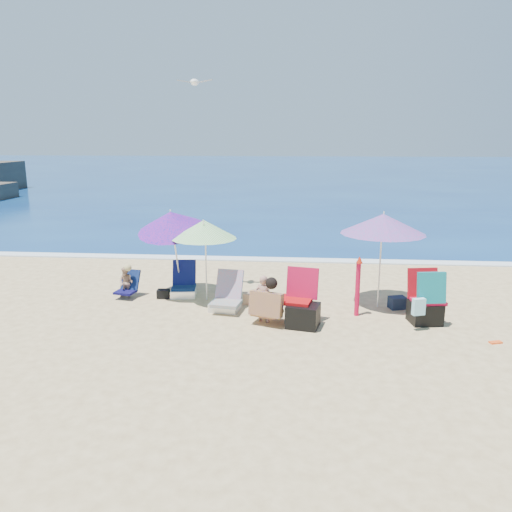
# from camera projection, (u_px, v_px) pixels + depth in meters

# --- Properties ---
(ground) EXTENTS (120.00, 120.00, 0.00)m
(ground) POSITION_uv_depth(u_px,v_px,m) (267.00, 321.00, 10.12)
(ground) COLOR #D8BC84
(ground) RESTS_ON ground
(sea) EXTENTS (120.00, 80.00, 0.12)m
(sea) POSITION_uv_depth(u_px,v_px,m) (294.00, 171.00, 53.75)
(sea) COLOR navy
(sea) RESTS_ON ground
(foam) EXTENTS (120.00, 0.50, 0.04)m
(foam) POSITION_uv_depth(u_px,v_px,m) (278.00, 260.00, 15.06)
(foam) COLOR white
(foam) RESTS_ON ground
(umbrella_turquoise) EXTENTS (2.31, 2.31, 2.05)m
(umbrella_turquoise) POSITION_uv_depth(u_px,v_px,m) (383.00, 224.00, 10.66)
(umbrella_turquoise) COLOR silver
(umbrella_turquoise) RESTS_ON ground
(umbrella_striped) EXTENTS (1.83, 1.83, 1.89)m
(umbrella_striped) POSITION_uv_depth(u_px,v_px,m) (204.00, 229.00, 10.91)
(umbrella_striped) COLOR silver
(umbrella_striped) RESTS_ON ground
(umbrella_blue) EXTENTS (1.79, 1.85, 2.15)m
(umbrella_blue) POSITION_uv_depth(u_px,v_px,m) (171.00, 221.00, 11.29)
(umbrella_blue) COLOR silver
(umbrella_blue) RESTS_ON ground
(furled_umbrella) EXTENTS (0.15, 0.16, 1.27)m
(furled_umbrella) POSITION_uv_depth(u_px,v_px,m) (358.00, 283.00, 10.27)
(furled_umbrella) COLOR red
(furled_umbrella) RESTS_ON ground
(chair_navy) EXTENTS (0.64, 0.78, 0.77)m
(chair_navy) POSITION_uv_depth(u_px,v_px,m) (184.00, 287.00, 11.73)
(chair_navy) COLOR #0B1F41
(chair_navy) RESTS_ON ground
(chair_rainbow) EXTENTS (0.72, 0.88, 0.82)m
(chair_rainbow) POSITION_uv_depth(u_px,v_px,m) (226.00, 300.00, 10.73)
(chair_rainbow) COLOR #D4714B
(chair_rainbow) RESTS_ON ground
(camp_chair_left) EXTENTS (0.87, 0.84, 1.10)m
(camp_chair_left) POSITION_uv_depth(u_px,v_px,m) (302.00, 309.00, 9.83)
(camp_chair_left) COLOR #A40B0E
(camp_chair_left) RESTS_ON ground
(camp_chair_right) EXTENTS (0.74, 0.93, 1.11)m
(camp_chair_right) POSITION_uv_depth(u_px,v_px,m) (426.00, 304.00, 9.91)
(camp_chair_right) COLOR #BD0D31
(camp_chair_right) RESTS_ON ground
(person_center) EXTENTS (0.70, 0.76, 0.97)m
(person_center) POSITION_uv_depth(u_px,v_px,m) (265.00, 301.00, 9.89)
(person_center) COLOR #AA7766
(person_center) RESTS_ON ground
(person_left) EXTENTS (0.54, 0.61, 0.79)m
(person_left) POSITION_uv_depth(u_px,v_px,m) (127.00, 282.00, 11.54)
(person_left) COLOR tan
(person_left) RESTS_ON ground
(bag_black_a) EXTENTS (0.28, 0.21, 0.20)m
(bag_black_a) POSITION_uv_depth(u_px,v_px,m) (163.00, 294.00, 11.54)
(bag_black_a) COLOR black
(bag_black_a) RESTS_ON ground
(bag_tan) EXTENTS (0.30, 0.22, 0.24)m
(bag_tan) POSITION_uv_depth(u_px,v_px,m) (249.00, 298.00, 11.16)
(bag_tan) COLOR tan
(bag_tan) RESTS_ON ground
(bag_navy_b) EXTENTS (0.40, 0.34, 0.26)m
(bag_navy_b) POSITION_uv_depth(u_px,v_px,m) (397.00, 303.00, 10.84)
(bag_navy_b) COLOR #161F32
(bag_navy_b) RESTS_ON ground
(bag_black_b) EXTENTS (0.26, 0.22, 0.17)m
(bag_black_b) POSITION_uv_depth(u_px,v_px,m) (294.00, 319.00, 10.02)
(bag_black_b) COLOR black
(bag_black_b) RESTS_ON ground
(orange_item) EXTENTS (0.24, 0.16, 0.03)m
(orange_item) POSITION_uv_depth(u_px,v_px,m) (496.00, 342.00, 9.03)
(orange_item) COLOR #FF541A
(orange_item) RESTS_ON ground
(seagull) EXTENTS (0.80, 0.36, 0.14)m
(seagull) POSITION_uv_depth(u_px,v_px,m) (195.00, 82.00, 10.99)
(seagull) COLOR white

